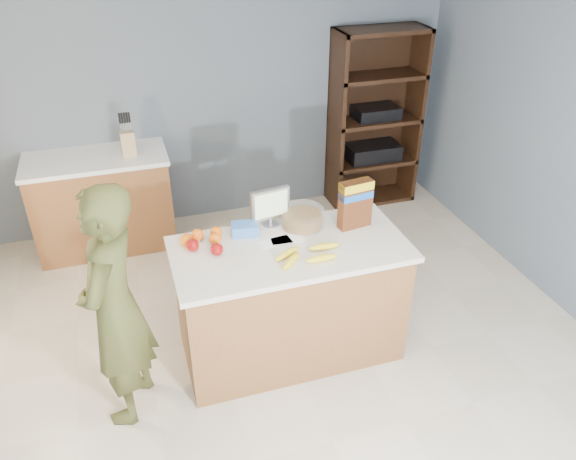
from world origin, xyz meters
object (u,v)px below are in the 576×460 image
object	(u,v)px
shelving_unit	(373,121)
tv	(270,205)
cereal_box	(356,201)
counter_peninsula	(290,305)
person	(115,309)

from	to	relation	value
shelving_unit	tv	distance (m)	2.37
cereal_box	shelving_unit	bearing A→B (deg)	61.53
counter_peninsula	person	bearing A→B (deg)	-170.83
tv	cereal_box	size ratio (longest dim) A/B	0.82
counter_peninsula	shelving_unit	bearing A→B (deg)	52.89
tv	cereal_box	distance (m)	0.58
shelving_unit	tv	xyz separation A→B (m)	(-1.60, -1.75, 0.19)
tv	cereal_box	xyz separation A→B (m)	(0.55, -0.19, 0.04)
counter_peninsula	shelving_unit	world-z (taller)	shelving_unit
shelving_unit	cereal_box	size ratio (longest dim) A/B	5.22
counter_peninsula	tv	distance (m)	0.71
counter_peninsula	cereal_box	size ratio (longest dim) A/B	4.53
person	cereal_box	size ratio (longest dim) A/B	4.66
person	cereal_box	xyz separation A→B (m)	(1.64, 0.30, 0.30)
counter_peninsula	tv	xyz separation A→B (m)	(-0.05, 0.30, 0.64)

